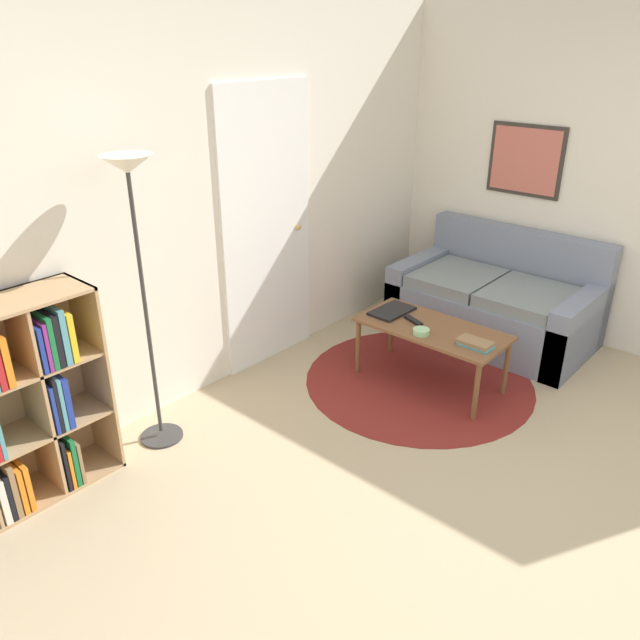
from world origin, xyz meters
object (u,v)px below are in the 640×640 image
(floor_lamp, at_px, (133,215))
(bowl, at_px, (421,332))
(couch, at_px, (497,303))
(coffee_table, at_px, (432,333))
(laptop, at_px, (392,311))

(floor_lamp, xyz_separation_m, bowl, (1.56, -0.91, -0.98))
(floor_lamp, distance_m, couch, 3.13)
(floor_lamp, bearing_deg, coffee_table, -27.90)
(coffee_table, distance_m, bowl, 0.16)
(laptop, xyz_separation_m, bowl, (-0.17, -0.37, 0.01))
(floor_lamp, relative_size, coffee_table, 1.67)
(coffee_table, relative_size, laptop, 3.05)
(couch, bearing_deg, floor_lamp, 162.19)
(coffee_table, bearing_deg, bowl, -179.02)
(floor_lamp, height_order, coffee_table, floor_lamp)
(coffee_table, bearing_deg, laptop, 86.42)
(couch, relative_size, laptop, 4.51)
(coffee_table, xyz_separation_m, laptop, (0.02, 0.37, 0.06))
(laptop, bearing_deg, floor_lamp, 162.70)
(bowl, bearing_deg, couch, 0.84)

